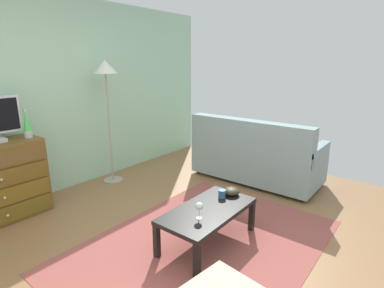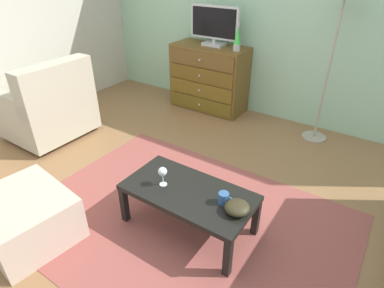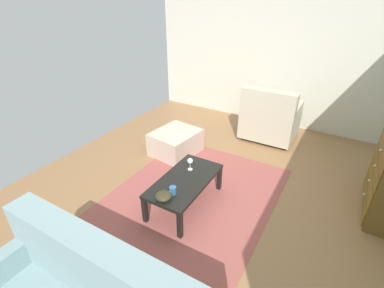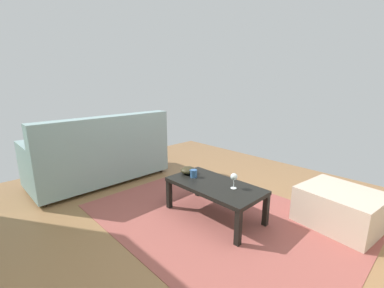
# 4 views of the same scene
# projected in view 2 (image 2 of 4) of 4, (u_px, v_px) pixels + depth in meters

# --- Properties ---
(ground_plane) EXTENTS (5.89, 4.87, 0.05)m
(ground_plane) POSITION_uv_depth(u_px,v_px,m) (178.00, 202.00, 2.87)
(ground_plane) COLOR olive
(wall_accent_rear) EXTENTS (5.89, 0.12, 2.57)m
(wall_accent_rear) POSITION_uv_depth(u_px,v_px,m) (284.00, 15.00, 3.78)
(wall_accent_rear) COLOR #9DCBA9
(wall_accent_rear) RESTS_ON ground_plane
(area_rug) EXTENTS (2.60, 1.90, 0.01)m
(area_rug) POSITION_uv_depth(u_px,v_px,m) (183.00, 222.00, 2.62)
(area_rug) COLOR #974B45
(area_rug) RESTS_ON ground_plane
(dresser) EXTENTS (1.02, 0.49, 0.88)m
(dresser) POSITION_uv_depth(u_px,v_px,m) (209.00, 78.00, 4.38)
(dresser) COLOR brown
(dresser) RESTS_ON ground_plane
(tv) EXTENTS (0.67, 0.18, 0.49)m
(tv) POSITION_uv_depth(u_px,v_px,m) (214.00, 25.00, 4.02)
(tv) COLOR silver
(tv) RESTS_ON dresser
(lava_lamp) EXTENTS (0.09, 0.09, 0.33)m
(lava_lamp) POSITION_uv_depth(u_px,v_px,m) (237.00, 39.00, 3.85)
(lava_lamp) COLOR #B7B7BC
(lava_lamp) RESTS_ON dresser
(coffee_table) EXTENTS (1.00, 0.52, 0.37)m
(coffee_table) POSITION_uv_depth(u_px,v_px,m) (188.00, 195.00, 2.42)
(coffee_table) COLOR black
(coffee_table) RESTS_ON ground_plane
(wine_glass) EXTENTS (0.07, 0.07, 0.16)m
(wine_glass) POSITION_uv_depth(u_px,v_px,m) (163.00, 172.00, 2.40)
(wine_glass) COLOR silver
(wine_glass) RESTS_ON coffee_table
(mug) EXTENTS (0.11, 0.08, 0.08)m
(mug) POSITION_uv_depth(u_px,v_px,m) (224.00, 198.00, 2.26)
(mug) COLOR #325A91
(mug) RESTS_ON coffee_table
(bowl_decorative) EXTENTS (0.18, 0.18, 0.08)m
(bowl_decorative) POSITION_uv_depth(u_px,v_px,m) (237.00, 208.00, 2.18)
(bowl_decorative) COLOR #322C1A
(bowl_decorative) RESTS_ON coffee_table
(armchair) EXTENTS (0.80, 0.87, 0.93)m
(armchair) POSITION_uv_depth(u_px,v_px,m) (49.00, 108.00, 3.69)
(armchair) COLOR #332319
(armchair) RESTS_ON ground_plane
(ottoman) EXTENTS (0.77, 0.69, 0.37)m
(ottoman) POSITION_uv_depth(u_px,v_px,m) (26.00, 218.00, 2.41)
(ottoman) COLOR #C6B09C
(ottoman) RESTS_ON ground_plane
(standing_lamp) EXTENTS (0.32, 0.32, 1.75)m
(standing_lamp) POSITION_uv_depth(u_px,v_px,m) (344.00, 3.00, 3.08)
(standing_lamp) COLOR #A59E8C
(standing_lamp) RESTS_ON ground_plane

